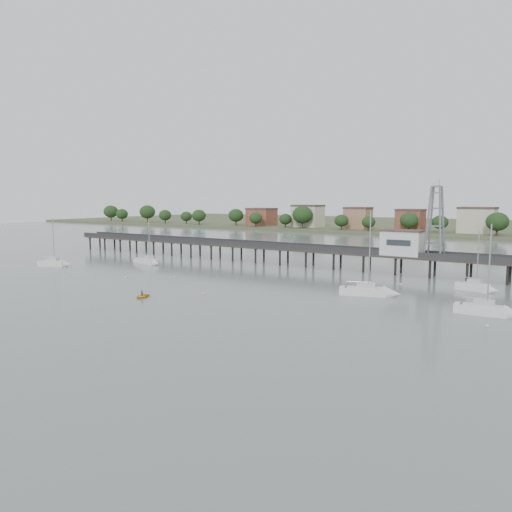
{
  "coord_description": "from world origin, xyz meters",
  "views": [
    {
      "loc": [
        56.95,
        -42.62,
        15.84
      ],
      "look_at": [
        0.47,
        42.0,
        4.0
      ],
      "focal_mm": 35.0,
      "sensor_mm": 36.0,
      "label": 1
    }
  ],
  "objects_px": {
    "sailboat_c": "(375,292)",
    "sailboat_b": "(151,262)",
    "pier": "(297,249)",
    "sailboat_e": "(480,288)",
    "yellow_dinghy": "(142,298)",
    "sailboat_a": "(57,264)",
    "sailboat_d": "(494,311)",
    "white_tender": "(139,261)",
    "lattice_tower": "(435,222)"
  },
  "relations": [
    {
      "from": "sailboat_b",
      "to": "white_tender",
      "type": "xyz_separation_m",
      "value": [
        -5.03,
        0.88,
        -0.24
      ]
    },
    {
      "from": "lattice_tower",
      "to": "white_tender",
      "type": "xyz_separation_m",
      "value": [
        -66.41,
        -17.1,
        -10.69
      ]
    },
    {
      "from": "pier",
      "to": "white_tender",
      "type": "relative_size",
      "value": 41.14
    },
    {
      "from": "sailboat_c",
      "to": "sailboat_b",
      "type": "relative_size",
      "value": 1.31
    },
    {
      "from": "lattice_tower",
      "to": "sailboat_e",
      "type": "xyz_separation_m",
      "value": [
        10.69,
        -11.79,
        -10.45
      ]
    },
    {
      "from": "sailboat_c",
      "to": "sailboat_b",
      "type": "height_order",
      "value": "sailboat_c"
    },
    {
      "from": "pier",
      "to": "yellow_dinghy",
      "type": "height_order",
      "value": "pier"
    },
    {
      "from": "lattice_tower",
      "to": "sailboat_d",
      "type": "bearing_deg",
      "value": -62.51
    },
    {
      "from": "sailboat_a",
      "to": "sailboat_b",
      "type": "distance_m",
      "value": 21.47
    },
    {
      "from": "pier",
      "to": "sailboat_e",
      "type": "relative_size",
      "value": 13.84
    },
    {
      "from": "sailboat_d",
      "to": "pier",
      "type": "bearing_deg",
      "value": 144.01
    },
    {
      "from": "pier",
      "to": "lattice_tower",
      "type": "distance_m",
      "value": 32.34
    },
    {
      "from": "white_tender",
      "to": "yellow_dinghy",
      "type": "relative_size",
      "value": 1.2
    },
    {
      "from": "white_tender",
      "to": "sailboat_b",
      "type": "bearing_deg",
      "value": 2.87
    },
    {
      "from": "sailboat_e",
      "to": "white_tender",
      "type": "relative_size",
      "value": 2.97
    },
    {
      "from": "lattice_tower",
      "to": "sailboat_c",
      "type": "bearing_deg",
      "value": -96.25
    },
    {
      "from": "sailboat_d",
      "to": "sailboat_a",
      "type": "bearing_deg",
      "value": 178.06
    },
    {
      "from": "sailboat_c",
      "to": "sailboat_a",
      "type": "height_order",
      "value": "sailboat_c"
    },
    {
      "from": "pier",
      "to": "white_tender",
      "type": "bearing_deg",
      "value": -153.91
    },
    {
      "from": "sailboat_d",
      "to": "white_tender",
      "type": "bearing_deg",
      "value": 167.56
    },
    {
      "from": "sailboat_c",
      "to": "sailboat_a",
      "type": "bearing_deg",
      "value": 166.18
    },
    {
      "from": "pier",
      "to": "sailboat_e",
      "type": "height_order",
      "value": "sailboat_e"
    },
    {
      "from": "sailboat_e",
      "to": "sailboat_c",
      "type": "distance_m",
      "value": 19.13
    },
    {
      "from": "sailboat_c",
      "to": "white_tender",
      "type": "xyz_separation_m",
      "value": [
        -63.63,
        8.28,
        -0.22
      ]
    },
    {
      "from": "sailboat_d",
      "to": "yellow_dinghy",
      "type": "bearing_deg",
      "value": -163.76
    },
    {
      "from": "sailboat_c",
      "to": "sailboat_d",
      "type": "height_order",
      "value": "sailboat_c"
    },
    {
      "from": "pier",
      "to": "sailboat_b",
      "type": "relative_size",
      "value": 13.52
    },
    {
      "from": "sailboat_d",
      "to": "sailboat_c",
      "type": "bearing_deg",
      "value": 162.73
    },
    {
      "from": "sailboat_a",
      "to": "sailboat_d",
      "type": "relative_size",
      "value": 0.9
    },
    {
      "from": "sailboat_e",
      "to": "white_tender",
      "type": "bearing_deg",
      "value": -166.22
    },
    {
      "from": "lattice_tower",
      "to": "sailboat_b",
      "type": "bearing_deg",
      "value": -163.67
    },
    {
      "from": "sailboat_a",
      "to": "lattice_tower",
      "type": "bearing_deg",
      "value": -7.15
    },
    {
      "from": "sailboat_e",
      "to": "yellow_dinghy",
      "type": "bearing_deg",
      "value": -131.14
    },
    {
      "from": "sailboat_a",
      "to": "sailboat_d",
      "type": "xyz_separation_m",
      "value": [
        92.69,
        2.7,
        -0.01
      ]
    },
    {
      "from": "sailboat_b",
      "to": "yellow_dinghy",
      "type": "xyz_separation_m",
      "value": [
        28.04,
        -29.48,
        -0.65
      ]
    },
    {
      "from": "sailboat_a",
      "to": "yellow_dinghy",
      "type": "relative_size",
      "value": 3.86
    },
    {
      "from": "sailboat_b",
      "to": "white_tender",
      "type": "bearing_deg",
      "value": -177.3
    },
    {
      "from": "sailboat_b",
      "to": "sailboat_d",
      "type": "relative_size",
      "value": 0.85
    },
    {
      "from": "sailboat_c",
      "to": "sailboat_d",
      "type": "distance_m",
      "value": 18.83
    },
    {
      "from": "sailboat_d",
      "to": "yellow_dinghy",
      "type": "xyz_separation_m",
      "value": [
        -48.85,
        -17.64,
        -0.64
      ]
    },
    {
      "from": "sailboat_e",
      "to": "white_tender",
      "type": "xyz_separation_m",
      "value": [
        -77.1,
        -5.3,
        -0.24
      ]
    },
    {
      "from": "sailboat_c",
      "to": "sailboat_b",
      "type": "distance_m",
      "value": 59.06
    },
    {
      "from": "sailboat_e",
      "to": "yellow_dinghy",
      "type": "xyz_separation_m",
      "value": [
        -44.02,
        -35.66,
        -0.66
      ]
    },
    {
      "from": "sailboat_c",
      "to": "sailboat_a",
      "type": "distance_m",
      "value": 74.74
    },
    {
      "from": "yellow_dinghy",
      "to": "pier",
      "type": "bearing_deg",
      "value": 76.19
    },
    {
      "from": "pier",
      "to": "sailboat_a",
      "type": "xyz_separation_m",
      "value": [
        -45.68,
        -32.52,
        -3.14
      ]
    },
    {
      "from": "pier",
      "to": "sailboat_d",
      "type": "bearing_deg",
      "value": -32.38
    },
    {
      "from": "pier",
      "to": "sailboat_b",
      "type": "xyz_separation_m",
      "value": [
        -29.88,
        -17.98,
        -3.14
      ]
    },
    {
      "from": "pier",
      "to": "sailboat_a",
      "type": "bearing_deg",
      "value": -144.55
    },
    {
      "from": "sailboat_c",
      "to": "white_tender",
      "type": "distance_m",
      "value": 64.17
    }
  ]
}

